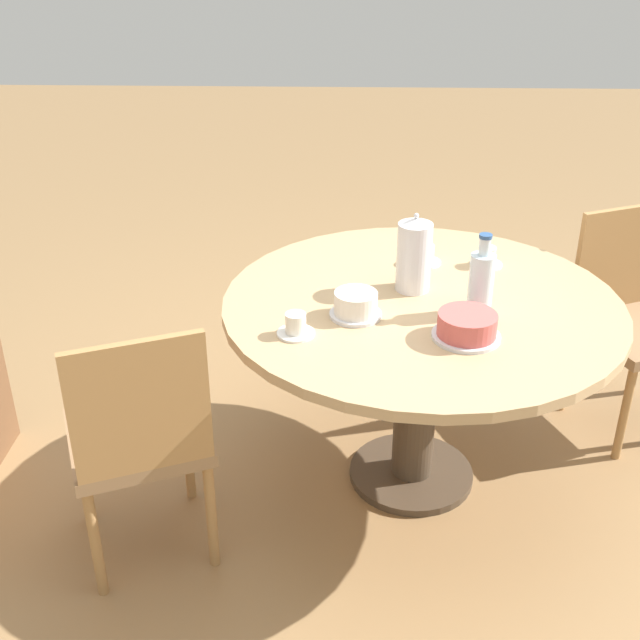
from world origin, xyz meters
TOP-DOWN VIEW (x-y plane):
  - ground_plane at (0.00, 0.00)m, footprint 14.00×14.00m
  - dining_table at (0.00, 0.00)m, footprint 1.34×1.34m
  - chair_a at (0.43, -0.88)m, footprint 0.55×0.55m
  - chair_b at (-0.43, 0.89)m, footprint 0.55×0.55m
  - coffee_pot at (0.09, 0.03)m, footprint 0.12×0.12m
  - water_bottle at (-0.09, -0.17)m, footprint 0.08×0.08m
  - cake_main at (-0.25, -0.11)m, footprint 0.21×0.21m
  - cake_second at (-0.12, 0.23)m, footprint 0.17×0.17m
  - cup_a at (-0.25, 0.41)m, footprint 0.12×0.12m
  - cup_b at (0.30, -0.26)m, footprint 0.12×0.12m
  - cup_c at (0.31, -0.03)m, footprint 0.12×0.12m

SIDE VIEW (x-z plane):
  - ground_plane at x=0.00m, z-range 0.00..0.00m
  - chair_a at x=0.43m, z-range 0.04..0.92m
  - chair_b at x=-0.43m, z-range 0.04..0.92m
  - dining_table at x=0.00m, z-range 0.24..0.98m
  - cup_a at x=-0.25m, z-range 0.74..0.81m
  - cup_b at x=0.30m, z-range 0.74..0.81m
  - cup_c at x=0.31m, z-range 0.74..0.81m
  - cake_main at x=-0.25m, z-range 0.74..0.82m
  - cake_second at x=-0.12m, z-range 0.74..0.83m
  - water_bottle at x=-0.09m, z-range 0.72..0.99m
  - coffee_pot at x=0.09m, z-range 0.73..1.01m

